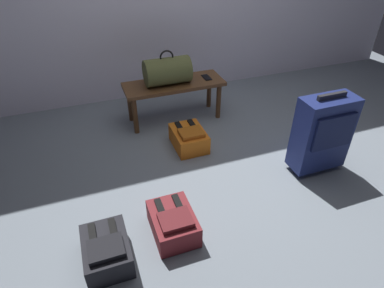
{
  "coord_description": "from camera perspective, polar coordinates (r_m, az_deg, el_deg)",
  "views": [
    {
      "loc": [
        -1.12,
        -2.03,
        1.82
      ],
      "look_at": [
        -0.37,
        0.05,
        0.25
      ],
      "focal_mm": 30.93,
      "sensor_mm": 36.0,
      "label": 1
    }
  ],
  "objects": [
    {
      "name": "duffel_bag_olive",
      "position": [
        3.28,
        -4.29,
        12.45
      ],
      "size": [
        0.44,
        0.26,
        0.34
      ],
      "color": "#51562D",
      "rests_on": "bench"
    },
    {
      "name": "bench",
      "position": [
        3.38,
        -3.12,
        9.54
      ],
      "size": [
        1.0,
        0.36,
        0.41
      ],
      "color": "brown",
      "rests_on": "ground"
    },
    {
      "name": "cell_phone",
      "position": [
        3.45,
        2.5,
        11.41
      ],
      "size": [
        0.07,
        0.14,
        0.01
      ],
      "color": "black",
      "rests_on": "bench"
    },
    {
      "name": "backpack_dark",
      "position": [
        2.22,
        -14.5,
        -17.34
      ],
      "size": [
        0.28,
        0.38,
        0.21
      ],
      "color": "black",
      "rests_on": "ground"
    },
    {
      "name": "ground_plane",
      "position": [
        2.94,
        7.12,
        -3.12
      ],
      "size": [
        6.6,
        6.6,
        0.0
      ],
      "primitive_type": "plane",
      "color": "slate"
    },
    {
      "name": "suitcase_upright_navy",
      "position": [
        2.84,
        21.57,
        1.79
      ],
      "size": [
        0.45,
        0.23,
        0.71
      ],
      "color": "navy",
      "rests_on": "ground"
    },
    {
      "name": "backpack_orange",
      "position": [
        3.06,
        -0.54,
        1.05
      ],
      "size": [
        0.28,
        0.38,
        0.21
      ],
      "color": "orange",
      "rests_on": "ground"
    },
    {
      "name": "backpack_maroon",
      "position": [
        2.29,
        -3.27,
        -13.42
      ],
      "size": [
        0.28,
        0.38,
        0.21
      ],
      "color": "maroon",
      "rests_on": "ground"
    }
  ]
}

